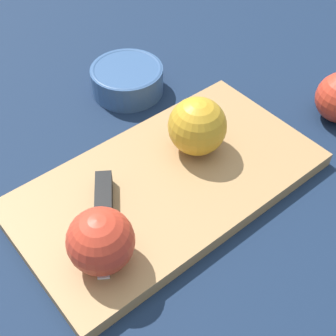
% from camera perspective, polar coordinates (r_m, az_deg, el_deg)
% --- Properties ---
extents(ground_plane, '(4.00, 4.00, 0.00)m').
position_cam_1_polar(ground_plane, '(0.64, 0.00, -2.47)').
color(ground_plane, '#14233D').
extents(cutting_board, '(0.43, 0.25, 0.02)m').
position_cam_1_polar(cutting_board, '(0.64, 0.00, -1.87)').
color(cutting_board, '#A37A4C').
rests_on(cutting_board, ground_plane).
extents(apple_half_left, '(0.08, 0.08, 0.08)m').
position_cam_1_polar(apple_half_left, '(0.64, 3.62, 5.10)').
color(apple_half_left, gold).
rests_on(apple_half_left, cutting_board).
extents(apple_half_right, '(0.08, 0.08, 0.08)m').
position_cam_1_polar(apple_half_right, '(0.53, -8.22, -8.82)').
color(apple_half_right, red).
rests_on(apple_half_right, cutting_board).
extents(knife, '(0.10, 0.13, 0.02)m').
position_cam_1_polar(knife, '(0.60, -7.83, -3.85)').
color(knife, silver).
rests_on(knife, cutting_board).
extents(bowl, '(0.12, 0.12, 0.05)m').
position_cam_1_polar(bowl, '(0.79, -5.00, 10.85)').
color(bowl, '#33517F').
rests_on(bowl, ground_plane).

